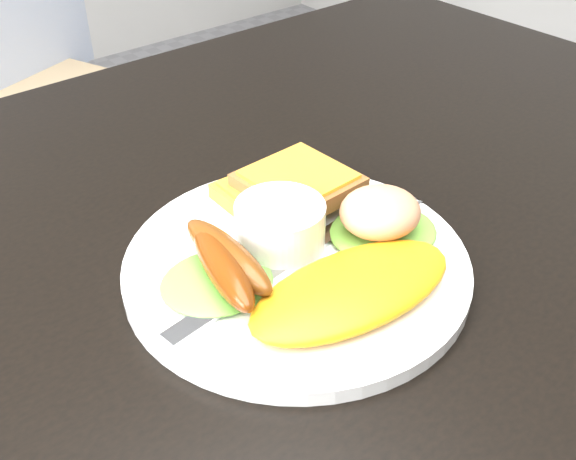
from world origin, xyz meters
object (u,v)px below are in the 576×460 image
(dining_table, at_px, (252,269))
(plate, at_px, (297,264))
(person, at_px, (78,115))
(dining_chair, at_px, (52,129))

(dining_table, relative_size, plate, 4.65)
(dining_table, distance_m, person, 0.51)
(dining_chair, xyz_separation_m, plate, (-0.15, -0.92, 0.31))
(dining_chair, height_order, person, person)
(plate, bearing_deg, dining_table, 104.45)
(plate, bearing_deg, dining_chair, 80.81)
(plate, bearing_deg, person, 83.56)
(person, distance_m, plate, 0.55)
(dining_table, bearing_deg, plate, -75.55)
(dining_chair, distance_m, plate, 0.98)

